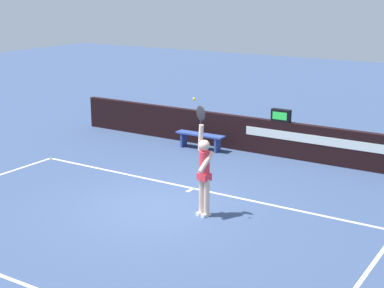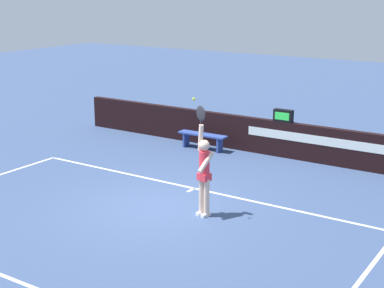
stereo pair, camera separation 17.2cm
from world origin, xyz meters
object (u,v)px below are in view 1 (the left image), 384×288
object	(u,v)px
speed_display	(281,115)
courtside_bench_near	(200,137)
tennis_ball	(194,99)
tennis_player	(204,171)

from	to	relation	value
speed_display	courtside_bench_near	bearing A→B (deg)	-166.13
tennis_ball	speed_display	bearing A→B (deg)	94.56
speed_display	tennis_player	xyz separation A→B (m)	(0.52, -5.29, -0.22)
courtside_bench_near	tennis_ball	bearing A→B (deg)	-59.80
tennis_ball	courtside_bench_near	bearing A→B (deg)	120.20
speed_display	tennis_player	bearing A→B (deg)	-84.37
tennis_ball	courtside_bench_near	distance (m)	6.21
speed_display	courtside_bench_near	world-z (taller)	speed_display
speed_display	tennis_ball	size ratio (longest dim) A/B	9.13
tennis_player	courtside_bench_near	size ratio (longest dim) A/B	1.54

